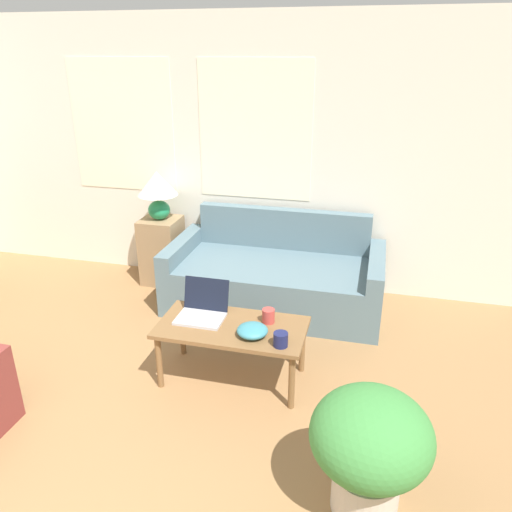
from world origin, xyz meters
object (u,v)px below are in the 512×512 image
Objects in this scene: cup_yellow at (281,339)px; snack_bowl at (252,331)px; coffee_table at (232,332)px; couch at (276,278)px; potted_plant at (370,444)px; cup_navy at (268,316)px; laptop at (203,309)px; table_lamp at (157,189)px.

cup_yellow reaches higher than snack_bowl.
snack_bowl reaches higher than coffee_table.
couch is 2.37m from potted_plant.
cup_navy is at bearing 71.93° from snack_bowl.
coffee_table is 10.82× the size of cup_yellow.
coffee_table is 0.22m from snack_bowl.
couch reaches higher than potted_plant.
laptop is 3.28× the size of cup_navy.
cup_yellow is (0.39, -0.17, 0.10)m from coffee_table.
couch is 20.08× the size of cup_yellow.
table_lamp is 3.27m from potted_plant.
cup_yellow is 0.14× the size of potted_plant.
couch is 1.46m from table_lamp.
couch is at bearing 87.31° from coffee_table.
cup_navy is at bearing 24.59° from coffee_table.
coffee_table is (1.19, -1.45, -0.60)m from table_lamp.
couch is 1.37m from snack_bowl.
cup_navy reaches higher than coffee_table.
couch is 1.48m from cup_yellow.
table_lamp reaches higher than potted_plant.
couch is 1.86× the size of coffee_table.
laptop reaches higher than coffee_table.
cup_yellow is (1.58, -1.62, -0.50)m from table_lamp.
potted_plant is (1.00, -0.92, 0.03)m from coffee_table.
cup_yellow is at bearing -45.80° from table_lamp.
couch is 2.75× the size of potted_plant.
table_lamp reaches higher than laptop.
cup_navy is 1.06× the size of cup_yellow.
cup_yellow is at bearing -21.53° from laptop.
cup_navy is (1.43, -1.34, -0.50)m from table_lamp.
couch is 5.78× the size of laptop.
cup_yellow is (0.33, -1.42, 0.23)m from couch.
table_lamp is 2.25× the size of snack_bowl.
couch reaches higher than snack_bowl.
laptop is 0.49m from cup_navy.
potted_plant is at bearing -38.53° from laptop.
laptop is 1.58× the size of snack_bowl.
snack_bowl is (-0.21, 0.08, -0.01)m from cup_yellow.
table_lamp is 0.46× the size of coffee_table.
cup_navy is 0.32m from cup_yellow.
laptop is at bearing -104.59° from couch.
cup_navy is 0.48× the size of snack_bowl.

